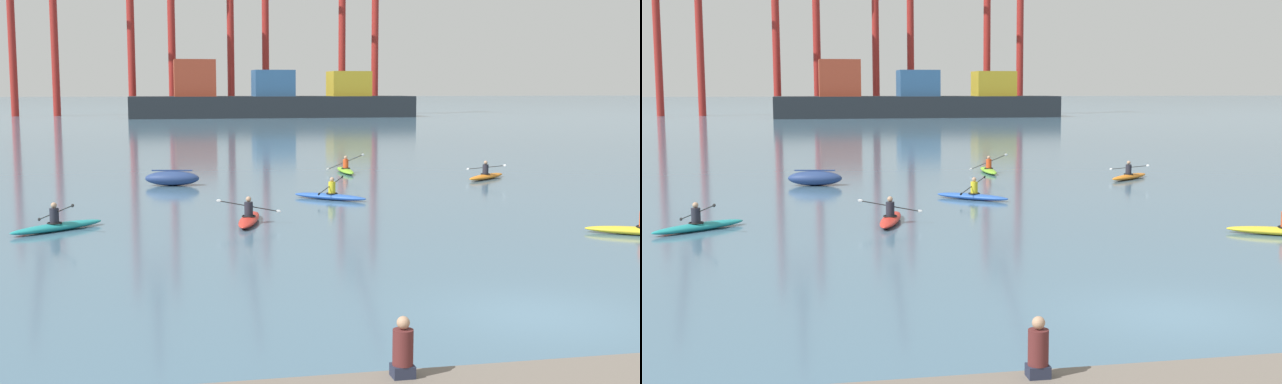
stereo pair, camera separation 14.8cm
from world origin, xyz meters
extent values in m
plane|color=#476B84|center=(0.00, 0.00, 0.00)|extent=(800.00, 800.00, 0.00)
cube|color=#1E2328|center=(10.74, 112.65, 1.64)|extent=(43.99, 8.33, 3.27)
cube|color=#993823|center=(-1.35, 112.65, 6.05)|extent=(6.16, 5.83, 5.56)
cube|color=#2D5684|center=(10.74, 112.65, 5.28)|extent=(6.16, 5.83, 4.03)
cube|color=#B29323|center=(22.84, 112.65, 5.21)|extent=(6.16, 5.83, 3.89)
cylinder|color=maroon|center=(-29.50, 125.33, 11.45)|extent=(1.20, 1.20, 22.91)
cylinder|color=maroon|center=(-22.99, 125.33, 11.45)|extent=(1.20, 1.20, 22.91)
cylinder|color=maroon|center=(-10.84, 121.42, 14.70)|extent=(1.20, 1.20, 29.40)
cylinder|color=maroon|center=(-4.44, 121.42, 14.70)|extent=(1.20, 1.20, 29.40)
cylinder|color=maroon|center=(5.57, 126.94, 13.49)|extent=(1.20, 1.20, 26.99)
cylinder|color=maroon|center=(11.55, 126.94, 13.49)|extent=(1.20, 1.20, 26.99)
cylinder|color=maroon|center=(24.12, 123.02, 13.37)|extent=(1.20, 1.20, 26.73)
cylinder|color=maroon|center=(29.91, 123.02, 13.37)|extent=(1.20, 1.20, 26.73)
ellipsoid|color=navy|center=(-6.90, 24.50, 0.35)|extent=(2.77, 1.62, 0.70)
cube|color=navy|center=(-6.90, 24.50, 0.73)|extent=(1.92, 0.46, 0.06)
ellipsoid|color=yellow|center=(7.47, 8.00, 0.13)|extent=(3.24, 2.23, 0.26)
ellipsoid|color=red|center=(-4.55, 12.76, 0.13)|extent=(1.37, 3.45, 0.26)
torus|color=black|center=(-4.57, 12.67, 0.27)|extent=(0.59, 0.59, 0.05)
cylinder|color=#23232D|center=(-4.57, 12.67, 0.51)|extent=(0.30, 0.30, 0.50)
sphere|color=tan|center=(-4.57, 12.67, 0.86)|extent=(0.19, 0.19, 0.19)
cylinder|color=black|center=(-4.56, 12.72, 0.61)|extent=(2.03, 0.52, 0.39)
ellipsoid|color=silver|center=(-5.57, 12.96, 0.79)|extent=(0.20, 0.08, 0.14)
ellipsoid|color=silver|center=(-3.55, 12.48, 0.43)|extent=(0.20, 0.08, 0.14)
ellipsoid|color=#2856B2|center=(-0.52, 18.14, 0.13)|extent=(2.97, 2.68, 0.26)
torus|color=black|center=(-0.45, 18.08, 0.27)|extent=(0.69, 0.69, 0.05)
cylinder|color=gold|center=(-0.45, 18.08, 0.51)|extent=(0.30, 0.30, 0.50)
sphere|color=tan|center=(-0.45, 18.08, 0.86)|extent=(0.19, 0.19, 0.19)
cylinder|color=black|center=(-0.48, 18.11, 0.61)|extent=(1.36, 1.57, 0.54)
ellipsoid|color=black|center=(-1.15, 17.34, 0.36)|extent=(0.16, 0.18, 0.15)
ellipsoid|color=black|center=(0.18, 18.88, 0.86)|extent=(0.16, 0.18, 0.15)
ellipsoid|color=teal|center=(-10.91, 12.52, 0.13)|extent=(3.03, 2.59, 0.26)
torus|color=black|center=(-10.99, 12.45, 0.27)|extent=(0.69, 0.69, 0.05)
cylinder|color=#23232D|center=(-10.99, 12.45, 0.51)|extent=(0.30, 0.30, 0.50)
sphere|color=tan|center=(-10.99, 12.45, 0.86)|extent=(0.19, 0.19, 0.19)
cylinder|color=black|center=(-10.95, 12.49, 0.61)|extent=(1.28, 1.59, 0.69)
ellipsoid|color=black|center=(-11.58, 13.26, 0.28)|extent=(0.16, 0.19, 0.16)
ellipsoid|color=black|center=(-10.33, 11.71, 0.94)|extent=(0.16, 0.19, 0.16)
ellipsoid|color=orange|center=(9.01, 24.16, 0.13)|extent=(3.00, 2.63, 0.26)
torus|color=black|center=(8.93, 24.10, 0.27)|extent=(0.69, 0.69, 0.05)
cylinder|color=#23232D|center=(8.93, 24.10, 0.51)|extent=(0.30, 0.30, 0.50)
sphere|color=tan|center=(8.93, 24.10, 0.86)|extent=(0.19, 0.19, 0.19)
cylinder|color=black|center=(8.97, 24.13, 0.61)|extent=(1.35, 1.63, 0.34)
ellipsoid|color=silver|center=(8.31, 24.93, 0.46)|extent=(0.15, 0.18, 0.14)
ellipsoid|color=silver|center=(9.63, 23.33, 0.76)|extent=(0.15, 0.18, 0.14)
ellipsoid|color=#7ABC2D|center=(2.60, 28.59, 0.13)|extent=(0.67, 3.41, 0.26)
torus|color=black|center=(2.59, 28.49, 0.27)|extent=(0.50, 0.50, 0.05)
cylinder|color=#DB471E|center=(2.59, 28.49, 0.51)|extent=(0.30, 0.30, 0.50)
sphere|color=tan|center=(2.59, 28.49, 0.86)|extent=(0.19, 0.19, 0.19)
cylinder|color=black|center=(2.59, 28.54, 0.61)|extent=(1.97, 0.08, 0.80)
ellipsoid|color=silver|center=(1.62, 28.56, 0.23)|extent=(0.21, 0.04, 0.17)
ellipsoid|color=silver|center=(3.57, 28.52, 0.99)|extent=(0.21, 0.04, 0.17)
cube|color=#23283D|center=(-4.33, -4.52, 0.67)|extent=(0.32, 0.28, 0.18)
cylinder|color=#562323|center=(-4.33, -4.52, 1.02)|extent=(0.30, 0.30, 0.52)
sphere|color=tan|center=(-4.33, -4.52, 1.38)|extent=(0.19, 0.19, 0.19)
camera|label=1|loc=(-7.75, -15.44, 4.71)|focal=46.30mm
camera|label=2|loc=(-7.60, -15.46, 4.71)|focal=46.30mm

